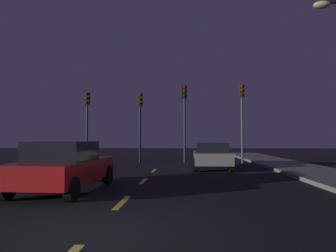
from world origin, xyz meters
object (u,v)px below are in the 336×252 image
traffic_signal_center_right (185,108)px  car_stopped_ahead (211,155)px  traffic_signal_far_left (87,113)px  traffic_signal_far_right (242,108)px  traffic_signal_center_left (140,113)px  car_adjacent_lane (64,166)px

traffic_signal_center_right → car_stopped_ahead: bearing=-69.9°
traffic_signal_far_left → car_stopped_ahead: 9.40m
traffic_signal_far_right → traffic_signal_center_left: bearing=-180.0°
traffic_signal_center_right → traffic_signal_far_right: (3.82, 0.00, 0.01)m
traffic_signal_far_right → traffic_signal_center_right: bearing=-180.0°
car_adjacent_lane → car_stopped_ahead: bearing=53.7°
traffic_signal_far_right → car_stopped_ahead: 5.45m
traffic_signal_far_left → car_stopped_ahead: size_ratio=1.18×
traffic_signal_far_left → traffic_signal_center_right: 6.69m
traffic_signal_far_left → car_adjacent_lane: (3.00, -10.90, -2.61)m
traffic_signal_center_left → car_stopped_ahead: 6.48m
traffic_signal_far_left → traffic_signal_center_right: size_ratio=0.92×
traffic_signal_far_right → car_stopped_ahead: size_ratio=1.30×
traffic_signal_far_left → traffic_signal_center_right: bearing=0.0°
car_adjacent_lane → traffic_signal_far_left: bearing=105.4°
traffic_signal_center_right → car_stopped_ahead: traffic_signal_center_right is taller
car_stopped_ahead → traffic_signal_far_left: bearing=154.2°
traffic_signal_far_left → traffic_signal_center_left: 3.67m
traffic_signal_far_left → car_adjacent_lane: size_ratio=1.14×
traffic_signal_center_left → car_adjacent_lane: size_ratio=1.12×
traffic_signal_center_left → traffic_signal_center_right: bearing=0.0°
traffic_signal_center_left → car_adjacent_lane: 11.21m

